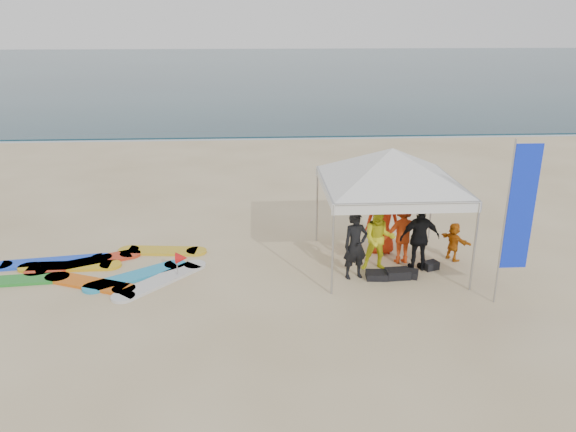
# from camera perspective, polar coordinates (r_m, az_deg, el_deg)

# --- Properties ---
(ground) EXTENTS (120.00, 120.00, 0.00)m
(ground) POSITION_cam_1_polar(r_m,az_deg,el_deg) (12.23, -4.27, -9.52)
(ground) COLOR beige
(ground) RESTS_ON ground
(ocean) EXTENTS (160.00, 84.00, 0.08)m
(ocean) POSITION_cam_1_polar(r_m,az_deg,el_deg) (70.93, -3.72, 14.80)
(ocean) COLOR #0C2633
(ocean) RESTS_ON ground
(shoreline_foam) EXTENTS (160.00, 1.20, 0.01)m
(shoreline_foam) POSITION_cam_1_polar(r_m,az_deg,el_deg) (29.49, -3.88, 7.95)
(shoreline_foam) COLOR silver
(shoreline_foam) RESTS_ON ground
(person_black_a) EXTENTS (0.69, 0.54, 1.66)m
(person_black_a) POSITION_cam_1_polar(r_m,az_deg,el_deg) (13.39, 6.86, -2.99)
(person_black_a) COLOR black
(person_black_a) RESTS_ON ground
(person_yellow) EXTENTS (0.86, 0.70, 1.66)m
(person_yellow) POSITION_cam_1_polar(r_m,az_deg,el_deg) (13.87, 9.22, -2.29)
(person_yellow) COLOR yellow
(person_yellow) RESTS_ON ground
(person_orange_a) EXTENTS (1.12, 0.70, 1.67)m
(person_orange_a) POSITION_cam_1_polar(r_m,az_deg,el_deg) (14.42, 11.56, -1.55)
(person_orange_a) COLOR red
(person_orange_a) RESTS_ON ground
(person_black_b) EXTENTS (1.02, 0.47, 1.70)m
(person_black_b) POSITION_cam_1_polar(r_m,az_deg,el_deg) (14.07, 13.24, -2.17)
(person_black_b) COLOR black
(person_black_b) RESTS_ON ground
(person_orange_b) EXTENTS (0.94, 0.68, 1.77)m
(person_orange_b) POSITION_cam_1_polar(r_m,az_deg,el_deg) (14.91, 9.57, -0.50)
(person_orange_b) COLOR red
(person_orange_b) RESTS_ON ground
(person_seated) EXTENTS (0.73, 0.96, 1.01)m
(person_seated) POSITION_cam_1_polar(r_m,az_deg,el_deg) (15.00, 16.48, -2.50)
(person_seated) COLOR #CC6912
(person_seated) RESTS_ON ground
(canopy_tent) EXTENTS (4.53, 4.53, 3.42)m
(canopy_tent) POSITION_cam_1_polar(r_m,az_deg,el_deg) (13.66, 10.58, 6.75)
(canopy_tent) COLOR #A5A5A8
(canopy_tent) RESTS_ON ground
(feather_flag) EXTENTS (0.61, 0.04, 3.65)m
(feather_flag) POSITION_cam_1_polar(r_m,az_deg,el_deg) (12.62, 22.42, 0.60)
(feather_flag) COLOR #A5A5A8
(feather_flag) RESTS_ON ground
(marker_pennant) EXTENTS (0.28, 0.28, 0.64)m
(marker_pennant) POSITION_cam_1_polar(r_m,az_deg,el_deg) (13.68, -10.76, -4.23)
(marker_pennant) COLOR #A5A5A8
(marker_pennant) RESTS_ON ground
(gear_pile) EXTENTS (1.93, 0.84, 0.22)m
(gear_pile) POSITION_cam_1_polar(r_m,az_deg,el_deg) (13.89, 11.26, -5.67)
(gear_pile) COLOR black
(gear_pile) RESTS_ON ground
(surfboard_spread) EXTENTS (5.10, 3.14, 0.07)m
(surfboard_spread) POSITION_cam_1_polar(r_m,az_deg,el_deg) (14.72, -18.76, -5.17)
(surfboard_spread) COLOR silver
(surfboard_spread) RESTS_ON ground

